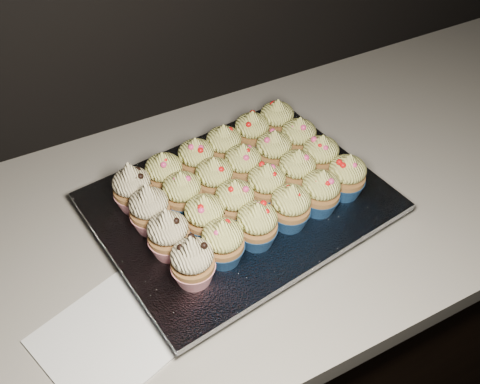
{
  "coord_description": "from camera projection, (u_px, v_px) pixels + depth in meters",
  "views": [
    {
      "loc": [
        -0.42,
        1.14,
        1.56
      ],
      "look_at": [
        -0.13,
        1.68,
        0.95
      ],
      "focal_mm": 40.0,
      "sensor_mm": 36.0,
      "label": 1
    }
  ],
  "objects": [
    {
      "name": "cupcake_21",
      "position": [
        224.0,
        146.0,
        0.91
      ],
      "size": [
        0.06,
        0.06,
        0.08
      ],
      "color": "navy",
      "rests_on": "foil_lining"
    },
    {
      "name": "cupcake_11",
      "position": [
        320.0,
        157.0,
        0.89
      ],
      "size": [
        0.06,
        0.06,
        0.08
      ],
      "color": "navy",
      "rests_on": "foil_lining"
    },
    {
      "name": "cupcake_14",
      "position": [
        214.0,
        179.0,
        0.85
      ],
      "size": [
        0.06,
        0.06,
        0.08
      ],
      "color": "navy",
      "rests_on": "foil_lining"
    },
    {
      "name": "cupcake_1",
      "position": [
        223.0,
        242.0,
        0.76
      ],
      "size": [
        0.06,
        0.06,
        0.08
      ],
      "color": "navy",
      "rests_on": "foil_lining"
    },
    {
      "name": "cupcake_22",
      "position": [
        252.0,
        132.0,
        0.94
      ],
      "size": [
        0.06,
        0.06,
        0.08
      ],
      "color": "navy",
      "rests_on": "foil_lining"
    },
    {
      "name": "cupcake_0",
      "position": [
        193.0,
        261.0,
        0.74
      ],
      "size": [
        0.06,
        0.06,
        0.1
      ],
      "color": "red",
      "rests_on": "foil_lining"
    },
    {
      "name": "cupcake_3",
      "position": [
        290.0,
        207.0,
        0.81
      ],
      "size": [
        0.06,
        0.06,
        0.08
      ],
      "color": "navy",
      "rests_on": "foil_lining"
    },
    {
      "name": "napkin",
      "position": [
        108.0,
        341.0,
        0.73
      ],
      "size": [
        0.21,
        0.21,
        0.0
      ],
      "primitive_type": "cube",
      "rotation": [
        0.0,
        0.0,
        0.32
      ],
      "color": "white",
      "rests_on": "worktop"
    },
    {
      "name": "cupcake_7",
      "position": [
        205.0,
        217.0,
        0.8
      ],
      "size": [
        0.06,
        0.06,
        0.08
      ],
      "color": "navy",
      "rests_on": "foil_lining"
    },
    {
      "name": "foil_lining",
      "position": [
        240.0,
        201.0,
        0.88
      ],
      "size": [
        0.49,
        0.41,
        0.01
      ],
      "primitive_type": "cube",
      "rotation": [
        0.0,
        0.0,
        0.14
      ],
      "color": "silver",
      "rests_on": "baking_tray"
    },
    {
      "name": "cupcake_5",
      "position": [
        346.0,
        176.0,
        0.86
      ],
      "size": [
        0.06,
        0.06,
        0.08
      ],
      "color": "navy",
      "rests_on": "foil_lining"
    },
    {
      "name": "cupcake_17",
      "position": [
        298.0,
        139.0,
        0.93
      ],
      "size": [
        0.06,
        0.06,
        0.08
      ],
      "color": "navy",
      "rests_on": "foil_lining"
    },
    {
      "name": "baking_tray",
      "position": [
        240.0,
        208.0,
        0.89
      ],
      "size": [
        0.45,
        0.37,
        0.02
      ],
      "primitive_type": "cube",
      "rotation": [
        0.0,
        0.0,
        0.14
      ],
      "color": "black",
      "rests_on": "worktop"
    },
    {
      "name": "cupcake_2",
      "position": [
        257.0,
        225.0,
        0.79
      ],
      "size": [
        0.06,
        0.06,
        0.08
      ],
      "color": "navy",
      "rests_on": "foil_lining"
    },
    {
      "name": "cupcake_16",
      "position": [
        274.0,
        152.0,
        0.9
      ],
      "size": [
        0.06,
        0.06,
        0.08
      ],
      "color": "navy",
      "rests_on": "foil_lining"
    },
    {
      "name": "cupcake_10",
      "position": [
        297.0,
        171.0,
        0.87
      ],
      "size": [
        0.06,
        0.06,
        0.08
      ],
      "color": "navy",
      "rests_on": "foil_lining"
    },
    {
      "name": "cupcake_20",
      "position": [
        197.0,
        160.0,
        0.89
      ],
      "size": [
        0.06,
        0.06,
        0.08
      ],
      "color": "navy",
      "rests_on": "foil_lining"
    },
    {
      "name": "cupcake_23",
      "position": [
        277.0,
        121.0,
        0.96
      ],
      "size": [
        0.06,
        0.06,
        0.08
      ],
      "color": "navy",
      "rests_on": "foil_lining"
    },
    {
      "name": "cupcake_9",
      "position": [
        266.0,
        185.0,
        0.84
      ],
      "size": [
        0.06,
        0.06,
        0.08
      ],
      "color": "navy",
      "rests_on": "foil_lining"
    },
    {
      "name": "cupcake_4",
      "position": [
        320.0,
        192.0,
        0.83
      ],
      "size": [
        0.06,
        0.06,
        0.08
      ],
      "color": "navy",
      "rests_on": "foil_lining"
    },
    {
      "name": "cupcake_18",
      "position": [
        133.0,
        188.0,
        0.84
      ],
      "size": [
        0.06,
        0.06,
        0.1
      ],
      "color": "red",
      "rests_on": "foil_lining"
    },
    {
      "name": "cupcake_12",
      "position": [
        150.0,
        209.0,
        0.81
      ],
      "size": [
        0.06,
        0.06,
        0.1
      ],
      "color": "red",
      "rests_on": "foil_lining"
    },
    {
      "name": "cabinet",
      "position": [
        286.0,
        320.0,
        1.29
      ],
      "size": [
        2.4,
        0.6,
        0.86
      ],
      "primitive_type": "cube",
      "color": "black",
      "rests_on": "ground"
    },
    {
      "name": "cupcake_15",
      "position": [
        243.0,
        165.0,
        0.88
      ],
      "size": [
        0.06,
        0.06,
        0.08
      ],
      "color": "navy",
      "rests_on": "foil_lining"
    },
    {
      "name": "cupcake_8",
      "position": [
        235.0,
        202.0,
        0.82
      ],
      "size": [
        0.06,
        0.06,
        0.08
      ],
      "color": "navy",
      "rests_on": "foil_lining"
    },
    {
      "name": "cupcake_19",
      "position": [
        165.0,
        174.0,
        0.86
      ],
      "size": [
        0.06,
        0.06,
        0.08
      ],
      "color": "navy",
      "rests_on": "foil_lining"
    },
    {
      "name": "cupcake_13",
      "position": [
        182.0,
        194.0,
        0.83
      ],
      "size": [
        0.06,
        0.06,
        0.08
      ],
      "color": "navy",
      "rests_on": "foil_lining"
    },
    {
      "name": "worktop",
      "position": [
        301.0,
        189.0,
        0.97
      ],
      "size": [
        2.44,
        0.64,
        0.04
      ],
      "primitive_type": "cube",
      "color": "beige",
      "rests_on": "cabinet"
    },
    {
      "name": "cupcake_6",
      "position": [
        169.0,
        234.0,
        0.77
      ],
      "size": [
        0.06,
        0.06,
        0.1
      ],
      "color": "red",
      "rests_on": "foil_lining"
    }
  ]
}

